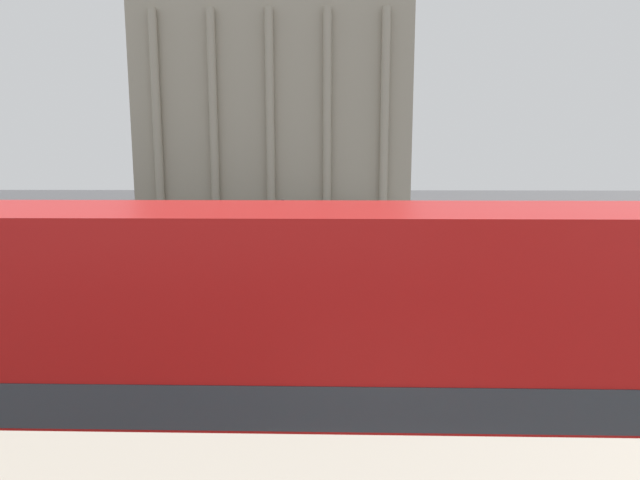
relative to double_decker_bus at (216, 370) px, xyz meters
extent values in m
cylinder|color=black|center=(4.13, 1.21, -1.90)|extent=(1.05, 0.22, 1.05)
cube|color=#B71414|center=(0.00, 0.00, -0.99)|extent=(11.06, 2.43, 1.81)
cube|color=#2D3842|center=(0.00, 0.00, 0.14)|extent=(10.84, 2.45, 0.45)
cube|color=#B71414|center=(0.00, 0.00, 1.15)|extent=(11.06, 2.43, 1.57)
cube|color=#A39984|center=(-5.14, 55.34, 9.89)|extent=(30.13, 13.52, 24.62)
cylinder|color=#A39984|center=(-17.19, 48.13, 8.04)|extent=(0.90, 0.90, 20.93)
cylinder|color=#A39984|center=(-11.17, 48.13, 8.04)|extent=(0.90, 0.90, 20.93)
cylinder|color=#A39984|center=(-5.14, 48.13, 8.04)|extent=(0.90, 0.90, 20.93)
cylinder|color=#A39984|center=(0.88, 48.13, 8.04)|extent=(0.90, 0.90, 20.93)
cylinder|color=#A39984|center=(6.91, 48.13, 8.04)|extent=(0.90, 0.90, 20.93)
cylinder|color=black|center=(6.94, 7.05, -0.75)|extent=(0.12, 0.12, 3.35)
cube|color=black|center=(7.12, 7.05, 0.47)|extent=(0.20, 0.24, 0.70)
sphere|color=green|center=(7.23, 7.05, 0.62)|extent=(0.14, 0.14, 0.14)
cylinder|color=black|center=(-0.36, 12.08, -0.60)|extent=(0.12, 0.12, 3.65)
cube|color=black|center=(-0.18, 12.08, 0.77)|extent=(0.20, 0.24, 0.70)
sphere|color=red|center=(-0.07, 12.08, 0.92)|extent=(0.14, 0.14, 0.14)
cylinder|color=black|center=(5.97, 14.29, -2.13)|extent=(0.60, 0.18, 0.60)
cylinder|color=black|center=(5.97, 12.54, -2.13)|extent=(0.60, 0.18, 0.60)
cylinder|color=black|center=(3.17, 14.29, -2.13)|extent=(0.60, 0.18, 0.60)
cylinder|color=black|center=(3.17, 12.54, -2.13)|extent=(0.60, 0.18, 0.60)
cube|color=#19234C|center=(4.57, 13.41, -1.85)|extent=(4.20, 1.75, 0.55)
cube|color=#2D3842|center=(4.37, 13.41, -1.33)|extent=(1.89, 1.61, 0.50)
cylinder|color=#282B33|center=(0.73, 19.83, -2.02)|extent=(0.14, 0.14, 0.81)
cylinder|color=#282B33|center=(0.91, 19.83, -2.02)|extent=(0.14, 0.14, 0.81)
cylinder|color=silver|center=(0.82, 19.83, -1.30)|extent=(0.32, 0.32, 0.64)
sphere|color=tan|center=(0.82, 19.83, -0.87)|extent=(0.22, 0.22, 0.22)
cylinder|color=#282B33|center=(-2.64, 25.95, -1.99)|extent=(0.14, 0.14, 0.88)
cylinder|color=#282B33|center=(-2.46, 25.95, -1.99)|extent=(0.14, 0.14, 0.88)
cylinder|color=#606638|center=(-2.55, 25.95, -1.20)|extent=(0.32, 0.32, 0.70)
sphere|color=tan|center=(-2.55, 25.95, -0.73)|extent=(0.24, 0.24, 0.24)
camera|label=1|loc=(1.37, -5.61, 2.40)|focal=28.00mm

